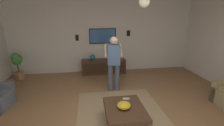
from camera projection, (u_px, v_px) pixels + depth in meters
The scene contains 13 objects.
ground_plane at pixel (119, 122), 3.51m from camera, with size 8.51×8.51×0.00m, color olive.
wall_back_tv at pixel (103, 37), 6.40m from camera, with size 0.10×7.29×2.81m, color silver.
area_rug at pixel (122, 118), 3.63m from camera, with size 2.69×2.02×0.01m, color #9E8460.
coffee_table at pixel (125, 112), 3.36m from camera, with size 1.00×0.80×0.40m.
media_console at pixel (104, 66), 6.40m from camera, with size 0.45×1.70×0.55m.
tv at pixel (103, 36), 6.30m from camera, with size 0.05×1.03×0.58m.
person_standing at pixel (114, 61), 4.76m from camera, with size 0.56×0.56×1.64m.
potted_plant_tall at pixel (17, 62), 5.64m from camera, with size 0.44×0.37×0.99m.
bowl at pixel (124, 105), 3.29m from camera, with size 0.28×0.28×0.12m, color gold.
remote_white at pixel (126, 99), 3.65m from camera, with size 0.15×0.04×0.02m, color white.
vase_round at pixel (93, 57), 6.24m from camera, with size 0.22×0.22×0.22m, color teal.
wall_speaker_left at pixel (128, 33), 6.43m from camera, with size 0.06×0.12×0.22m, color black.
wall_speaker_right at pixel (77, 38), 6.19m from camera, with size 0.06×0.12×0.22m, color black.
Camera 1 is at (-2.95, 0.58, 2.22)m, focal length 26.02 mm.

